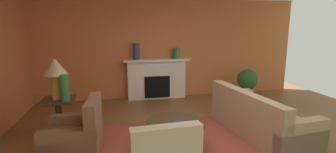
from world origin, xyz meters
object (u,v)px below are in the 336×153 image
at_px(vase_on_side_table, 64,87).
at_px(potted_plant, 247,81).
at_px(vase_mantel_right, 176,53).
at_px(armchair_near_window, 76,140).
at_px(side_table, 59,115).
at_px(table_lamp, 55,71).
at_px(vase_mantel_left, 136,51).
at_px(sofa, 258,119).
at_px(fireplace, 157,80).
at_px(coffee_table, 175,128).

height_order(vase_on_side_table, potted_plant, vase_on_side_table).
bearing_deg(vase_mantel_right, armchair_near_window, -127.09).
relative_size(side_table, vase_mantel_right, 2.45).
bearing_deg(table_lamp, potted_plant, 18.49).
bearing_deg(vase_on_side_table, vase_mantel_left, 56.19).
distance_m(vase_mantel_right, potted_plant, 2.12).
distance_m(sofa, table_lamp, 3.81).
height_order(fireplace, vase_on_side_table, vase_on_side_table).
height_order(fireplace, coffee_table, fireplace).
bearing_deg(fireplace, vase_on_side_table, -132.05).
distance_m(vase_on_side_table, potted_plant, 4.78).
xyz_separation_m(sofa, side_table, (-3.62, 0.72, 0.10)).
height_order(fireplace, sofa, fireplace).
relative_size(coffee_table, potted_plant, 1.20).
relative_size(vase_mantel_left, potted_plant, 0.52).
height_order(side_table, vase_on_side_table, vase_on_side_table).
height_order(sofa, vase_on_side_table, vase_on_side_table).
bearing_deg(vase_mantel_right, vase_mantel_left, 180.00).
xyz_separation_m(sofa, vase_on_side_table, (-3.47, 0.60, 0.64)).
bearing_deg(table_lamp, fireplace, 44.30).
bearing_deg(sofa, armchair_near_window, -175.58).
distance_m(coffee_table, table_lamp, 2.36).
bearing_deg(vase_mantel_right, sofa, -71.72).
distance_m(fireplace, coffee_table, 3.02).
bearing_deg(armchair_near_window, sofa, 4.42).
height_order(sofa, table_lamp, table_lamp).
height_order(side_table, vase_mantel_right, vase_mantel_right).
relative_size(armchair_near_window, vase_mantel_left, 2.18).
xyz_separation_m(fireplace, table_lamp, (-2.16, -2.11, 0.69)).
bearing_deg(table_lamp, vase_mantel_right, 37.22).
height_order(fireplace, vase_mantel_left, vase_mantel_left).
height_order(sofa, armchair_near_window, armchair_near_window).
distance_m(table_lamp, potted_plant, 4.92).
distance_m(fireplace, table_lamp, 3.09).
xyz_separation_m(table_lamp, potted_plant, (4.61, 1.54, -0.73)).
xyz_separation_m(coffee_table, table_lamp, (-1.99, 0.90, 0.89)).
distance_m(sofa, vase_mantel_right, 3.08).
height_order(sofa, vase_mantel_right, vase_mantel_right).
relative_size(sofa, vase_mantel_right, 7.66).
bearing_deg(fireplace, table_lamp, -135.70).
height_order(coffee_table, potted_plant, potted_plant).
bearing_deg(fireplace, coffee_table, -93.22).
bearing_deg(table_lamp, vase_on_side_table, -38.66).
bearing_deg(coffee_table, fireplace, 86.78).
height_order(coffee_table, vase_on_side_table, vase_on_side_table).
xyz_separation_m(sofa, potted_plant, (0.99, 2.26, 0.19)).
distance_m(fireplace, side_table, 3.02).
xyz_separation_m(table_lamp, vase_mantel_right, (2.71, 2.06, 0.03)).
distance_m(sofa, side_table, 3.70).
bearing_deg(table_lamp, armchair_near_window, -66.36).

